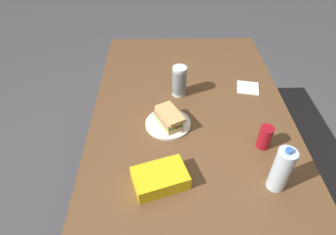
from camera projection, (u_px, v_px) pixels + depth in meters
The scene contains 9 objects.
ground_plane at pixel (186, 194), 2.09m from camera, with size 8.00×8.00×0.00m, color #4C4C51.
dining_table at pixel (191, 128), 1.65m from camera, with size 1.86×1.10×0.73m.
paper_plate at pixel (168, 124), 1.56m from camera, with size 0.24×0.24×0.01m, color white.
sandwich at pixel (169, 117), 1.53m from camera, with size 0.20×0.17×0.08m.
soda_can_red at pixel (265, 137), 1.41m from camera, with size 0.07×0.07×0.12m, color maroon.
chip_bag at pixel (160, 178), 1.26m from camera, with size 0.23×0.15×0.07m, color yellow.
water_bottle_tall at pixel (281, 170), 1.20m from camera, with size 0.08×0.08×0.24m.
plastic_cup_stack at pixel (179, 81), 1.70m from camera, with size 0.08×0.08×0.18m.
paper_napkin at pixel (248, 88), 1.80m from camera, with size 0.13×0.13×0.01m, color white.
Camera 1 is at (1.18, -0.15, 1.81)m, focal length 31.25 mm.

